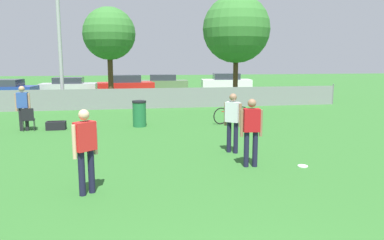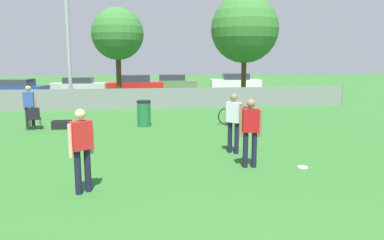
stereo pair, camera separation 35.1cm
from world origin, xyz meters
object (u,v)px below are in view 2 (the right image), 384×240
at_px(player_defender_red, 82,145).
at_px(parked_car_blue, 17,88).
at_px(player_thrower_red, 250,128).
at_px(parked_car_olive, 172,83).
at_px(bicycle_sideline, 236,115).
at_px(parked_car_silver, 79,85).
at_px(light_pole, 66,2).
at_px(gear_bag_sideline, 62,125).
at_px(tree_near_pole, 118,34).
at_px(frisbee_disc, 303,167).
at_px(trash_bin, 144,113).
at_px(player_receiver_white, 234,119).
at_px(parked_car_white, 236,82).
at_px(folding_chair_sideline, 34,117).
at_px(spectator_in_blue, 29,104).
at_px(tree_far_right, 245,29).
at_px(parked_car_red, 134,85).

distance_m(player_defender_red, parked_car_blue, 21.49).
distance_m(player_thrower_red, parked_car_olive, 23.31).
bearing_deg(bicycle_sideline, parked_car_silver, 104.62).
distance_m(bicycle_sideline, parked_car_olive, 17.13).
height_order(light_pole, gear_bag_sideline, light_pole).
bearing_deg(parked_car_blue, tree_near_pole, -20.16).
relative_size(player_defender_red, frisbee_disc, 6.72).
distance_m(trash_bin, parked_car_blue, 15.43).
relative_size(player_receiver_white, trash_bin, 1.65).
bearing_deg(parked_car_blue, light_pole, -45.69).
relative_size(player_defender_red, parked_car_olive, 0.40).
height_order(tree_near_pole, parked_car_white, tree_near_pole).
bearing_deg(parked_car_olive, player_receiver_white, -86.46).
xyz_separation_m(light_pole, player_defender_red, (2.57, -13.87, -4.65)).
relative_size(tree_near_pole, folding_chair_sideline, 6.72).
xyz_separation_m(tree_near_pole, player_receiver_white, (3.85, -13.70, -3.17)).
relative_size(parked_car_olive, parked_car_white, 0.97).
bearing_deg(gear_bag_sideline, parked_car_white, 56.04).
bearing_deg(player_thrower_red, tree_near_pole, 109.64).
bearing_deg(spectator_in_blue, player_defender_red, 113.38).
bearing_deg(frisbee_disc, tree_far_right, 79.66).
bearing_deg(parked_car_blue, player_receiver_white, -50.14).
height_order(parked_car_red, parked_car_olive, parked_car_red).
relative_size(trash_bin, gear_bag_sideline, 1.46).
distance_m(player_defender_red, spectator_in_blue, 7.87).
height_order(player_receiver_white, trash_bin, player_receiver_white).
xyz_separation_m(trash_bin, parked_car_silver, (-4.79, 15.15, 0.11)).
xyz_separation_m(spectator_in_blue, trash_bin, (4.29, 0.14, -0.44)).
relative_size(folding_chair_sideline, bicycle_sideline, 0.52).
height_order(player_receiver_white, spectator_in_blue, player_receiver_white).
xyz_separation_m(tree_near_pole, parked_car_silver, (-3.40, 6.17, -3.53)).
bearing_deg(frisbee_disc, tree_near_pole, 108.67).
height_order(parked_car_silver, parked_car_red, parked_car_red).
bearing_deg(parked_car_silver, player_defender_red, -80.22).
bearing_deg(gear_bag_sideline, player_receiver_white, -39.29).
bearing_deg(bicycle_sideline, player_receiver_white, -120.83).
bearing_deg(player_thrower_red, gear_bag_sideline, 138.35).
height_order(player_thrower_red, folding_chair_sideline, player_thrower_red).
distance_m(tree_far_right, parked_car_blue, 16.21).
relative_size(player_defender_red, bicycle_sideline, 1.03).
height_order(spectator_in_blue, trash_bin, spectator_in_blue).
height_order(trash_bin, gear_bag_sideline, trash_bin).
xyz_separation_m(player_thrower_red, frisbee_disc, (1.30, -0.23, -0.97)).
bearing_deg(trash_bin, player_receiver_white, -62.46).
xyz_separation_m(tree_near_pole, bicycle_sideline, (5.20, -8.92, -3.80)).
height_order(tree_far_right, parked_car_olive, tree_far_right).
xyz_separation_m(bicycle_sideline, parked_car_white, (4.30, 16.54, 0.34)).
xyz_separation_m(folding_chair_sideline, parked_car_silver, (-0.67, 15.33, 0.14)).
xyz_separation_m(player_receiver_white, parked_car_white, (5.65, 21.31, -0.29)).
height_order(tree_far_right, player_thrower_red, tree_far_right).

